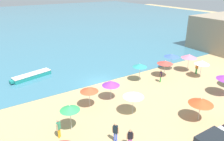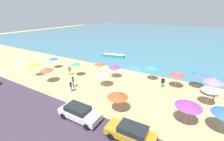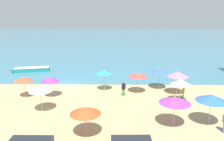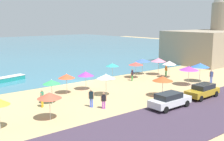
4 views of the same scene
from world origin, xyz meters
name	(u,v)px [view 2 (image 2 of 4)]	position (x,y,z in m)	size (l,w,h in m)	color
ground_plane	(130,70)	(0.00, 0.00, 0.00)	(160.00, 160.00, 0.00)	tan
sea	(176,35)	(0.00, 55.00, 0.03)	(150.00, 110.00, 0.05)	teal
coastal_road	(53,131)	(0.00, -18.00, 0.03)	(80.00, 8.00, 0.06)	#3F3143
beach_umbrella_0	(114,66)	(-1.06, -4.30, 1.99)	(1.98, 1.98, 2.34)	#B2B2B7
beach_umbrella_1	(118,95)	(3.80, -12.22, 2.04)	(2.27, 2.27, 2.36)	#B2B2B7
beach_umbrella_2	(46,69)	(-9.25, -11.19, 2.15)	(2.05, 2.05, 2.48)	#B2B2B7
beach_umbrella_3	(33,64)	(-13.27, -10.74, 2.25)	(1.72, 1.72, 2.58)	#B2B2B7
beach_umbrella_4	(189,104)	(10.62, -10.66, 2.26)	(2.47, 2.47, 2.58)	#B2B2B7
beach_umbrella_5	(152,67)	(4.68, -2.27, 2.25)	(1.89, 1.89, 2.54)	#B2B2B7
beach_umbrella_6	(214,80)	(12.89, -3.40, 2.36)	(2.28, 2.28, 2.70)	#B2B2B7
beach_umbrella_7	(53,58)	(-13.61, -6.26, 1.97)	(1.83, 1.83, 2.24)	#B2B2B7
beach_umbrella_8	(100,63)	(-3.82, -4.51, 2.07)	(1.91, 1.91, 2.38)	#B2B2B7
beach_umbrella_9	(211,89)	(12.53, -5.85, 2.22)	(2.02, 2.02, 2.55)	#B2B2B7
beach_umbrella_10	(199,74)	(11.26, -1.60, 2.22)	(2.20, 2.20, 2.48)	#B2B2B7
beach_umbrella_11	(76,64)	(-7.01, -7.12, 2.28)	(1.75, 1.75, 2.56)	#B2B2B7
beach_umbrella_12	(103,73)	(-0.84, -8.02, 2.23)	(2.09, 2.09, 2.55)	#B2B2B7
beach_umbrella_14	(177,74)	(8.54, -2.97, 2.13)	(2.14, 2.14, 2.41)	#B2B2B7
bather_0	(215,95)	(13.22, -4.69, 0.94)	(0.33, 0.54, 1.67)	green
bather_2	(69,70)	(-8.24, -7.47, 1.00)	(0.45, 0.41, 1.78)	orange
bather_3	(71,86)	(-3.87, -11.59, 0.90)	(0.53, 0.35, 1.61)	#AB46B4
bather_4	(73,81)	(-4.54, -10.49, 1.03)	(0.38, 0.50, 1.82)	#4765DF
bather_5	(163,82)	(6.88, -3.97, 0.91)	(0.49, 0.38, 1.63)	green
parked_car_1	(79,113)	(1.09, -15.49, 0.85)	(4.52, 1.84, 1.50)	silver
parked_car_2	(131,133)	(6.76, -15.33, 0.84)	(4.38, 1.89, 1.48)	#AE891F
skiff_nearshore	(114,56)	(-7.15, 6.34, 0.37)	(5.68, 2.43, 0.64)	#1C867D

